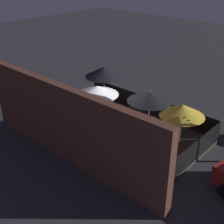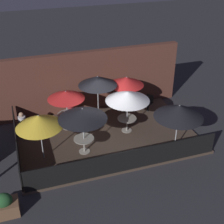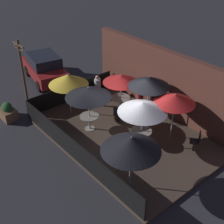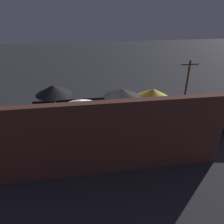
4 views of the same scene
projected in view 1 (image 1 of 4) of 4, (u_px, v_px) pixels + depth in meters
ground_plane at (115, 133)px, 15.18m from camera, size 60.00×60.00×0.00m
patio_deck at (115, 132)px, 15.15m from camera, size 8.24×5.38×0.12m
building_wall at (67, 125)px, 12.50m from camera, size 9.84×0.36×3.32m
fence_front at (148, 105)px, 16.67m from camera, size 8.04×0.05×0.95m
fence_side_left at (191, 155)px, 12.47m from camera, size 0.05×5.18×0.95m
patio_umbrella_0 at (97, 90)px, 14.87m from camera, size 2.06×2.06×2.09m
patio_umbrella_1 at (150, 96)px, 14.09m from camera, size 2.06×2.06×2.16m
patio_umbrella_2 at (124, 117)px, 12.55m from camera, size 1.75×1.75×2.00m
patio_umbrella_3 at (91, 99)px, 13.19m from camera, size 1.89×1.89×2.43m
patio_umbrella_4 at (68, 95)px, 14.17m from camera, size 1.76×1.76×2.17m
patio_umbrella_5 at (182, 110)px, 12.99m from camera, size 1.91×1.91×2.10m
patio_umbrella_6 at (104, 72)px, 17.11m from camera, size 2.09×2.09×2.21m
dining_table_0 at (98, 115)px, 15.45m from camera, size 0.90×0.90×0.71m
dining_table_1 at (148, 123)px, 14.70m from camera, size 0.88×0.88×0.70m
dining_table_2 at (124, 142)px, 13.08m from camera, size 0.97×0.97×0.77m
patio_chair_0 at (52, 114)px, 15.59m from camera, size 0.56×0.56×0.94m
patio_chair_1 at (123, 132)px, 14.09m from camera, size 0.56×0.56×0.91m
patron_0 at (101, 150)px, 12.64m from camera, size 0.50×0.50×1.22m
patron_1 at (163, 166)px, 11.72m from camera, size 0.47×0.47×1.13m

